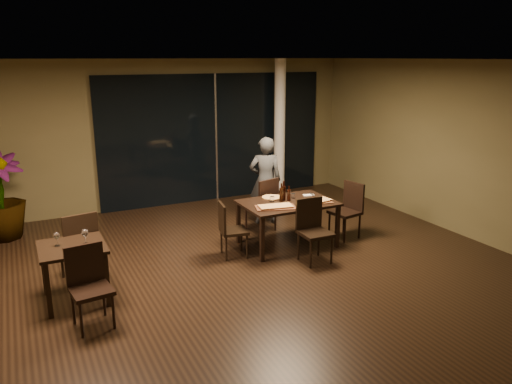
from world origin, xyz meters
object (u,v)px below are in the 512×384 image
(main_table, at_px, (288,206))
(chair_main_near, at_px, (313,227))
(side_table, at_px, (73,255))
(chair_main_right, at_px, (349,207))
(bottle_a, at_px, (281,192))
(chair_main_left, at_px, (229,227))
(bottle_b, at_px, (289,193))
(bottle_c, at_px, (284,191))
(diner, at_px, (265,181))
(chair_side_far, at_px, (79,243))
(chair_side_near, at_px, (89,282))
(chair_main_far, at_px, (264,202))

(main_table, height_order, chair_main_near, chair_main_near)
(side_table, xyz_separation_m, chair_main_right, (4.55, 0.39, -0.09))
(chair_main_near, height_order, bottle_a, bottle_a)
(chair_main_near, xyz_separation_m, bottle_a, (-0.11, 0.78, 0.36))
(chair_main_near, height_order, chair_main_left, chair_main_near)
(main_table, height_order, bottle_b, bottle_b)
(chair_main_left, relative_size, chair_main_right, 0.91)
(chair_main_right, relative_size, bottle_b, 3.81)
(bottle_c, bearing_deg, diner, 78.59)
(diner, bearing_deg, bottle_a, 97.92)
(chair_main_right, bearing_deg, bottle_c, -111.85)
(chair_main_right, bearing_deg, bottle_b, -108.90)
(chair_side_far, xyz_separation_m, chair_side_near, (-0.06, -1.23, -0.03))
(diner, bearing_deg, chair_main_right, 147.99)
(chair_main_far, bearing_deg, chair_side_far, -3.57)
(main_table, relative_size, diner, 0.92)
(chair_side_near, relative_size, diner, 0.58)
(main_table, xyz_separation_m, chair_side_near, (-3.31, -1.18, -0.14))
(chair_main_right, bearing_deg, bottle_a, -109.40)
(bottle_b, bearing_deg, chair_side_near, -159.85)
(chair_main_near, distance_m, diner, 1.93)
(main_table, relative_size, chair_main_near, 1.55)
(chair_side_near, height_order, bottle_a, bottle_a)
(chair_main_near, height_order, diner, diner)
(chair_main_left, xyz_separation_m, bottle_b, (1.10, 0.07, 0.39))
(chair_side_far, bearing_deg, side_table, 65.73)
(chair_main_near, bearing_deg, chair_side_far, 168.17)
(main_table, relative_size, bottle_a, 4.93)
(chair_main_left, bearing_deg, diner, -36.49)
(main_table, bearing_deg, bottle_b, 45.81)
(chair_main_right, height_order, chair_side_near, chair_main_right)
(chair_main_near, bearing_deg, chair_main_far, 94.21)
(side_table, height_order, chair_main_far, chair_main_far)
(chair_main_far, bearing_deg, diner, -135.66)
(side_table, bearing_deg, bottle_c, 10.34)
(main_table, bearing_deg, bottle_a, 136.19)
(chair_side_far, xyz_separation_m, diner, (3.46, 1.15, 0.25))
(chair_main_far, bearing_deg, chair_main_near, 77.00)
(chair_main_left, xyz_separation_m, chair_side_far, (-2.20, 0.08, 0.08))
(chair_main_left, height_order, diner, diner)
(side_table, height_order, chair_main_left, chair_main_left)
(main_table, xyz_separation_m, chair_main_right, (1.15, -0.11, -0.14))
(chair_side_near, bearing_deg, chair_main_far, 23.65)
(chair_side_near, bearing_deg, chair_side_far, 80.18)
(chair_side_near, xyz_separation_m, diner, (3.51, 2.38, 0.29))
(bottle_a, bearing_deg, chair_main_near, -81.79)
(chair_main_near, relative_size, bottle_c, 2.97)
(chair_side_near, relative_size, bottle_a, 3.13)
(bottle_c, bearing_deg, chair_side_far, -178.80)
(chair_side_far, bearing_deg, bottle_a, 171.11)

